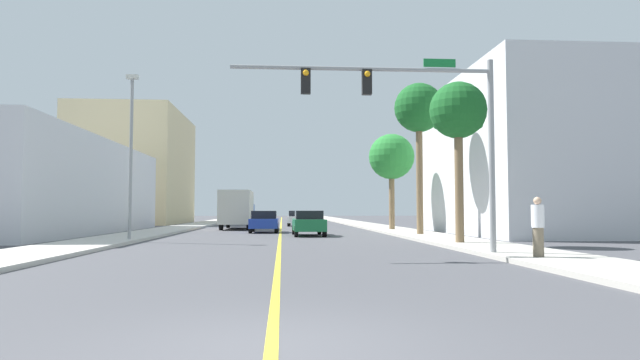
# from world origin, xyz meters

# --- Properties ---
(ground) EXTENTS (192.00, 192.00, 0.00)m
(ground) POSITION_xyz_m (0.00, 42.00, 0.00)
(ground) COLOR #47474C
(sidewalk_left) EXTENTS (3.21, 168.00, 0.15)m
(sidewalk_left) POSITION_xyz_m (-8.37, 42.00, 0.07)
(sidewalk_left) COLOR beige
(sidewalk_left) RESTS_ON ground
(sidewalk_right) EXTENTS (3.21, 168.00, 0.15)m
(sidewalk_right) POSITION_xyz_m (8.37, 42.00, 0.07)
(sidewalk_right) COLOR #B2ADA3
(sidewalk_right) RESTS_ON ground
(lane_marking_center) EXTENTS (0.16, 144.00, 0.01)m
(lane_marking_center) POSITION_xyz_m (0.00, 42.00, 0.00)
(lane_marking_center) COLOR yellow
(lane_marking_center) RESTS_ON ground
(building_left_near) EXTENTS (11.83, 25.10, 6.21)m
(building_left_near) POSITION_xyz_m (-17.21, 30.90, 3.11)
(building_left_near) COLOR silver
(building_left_near) RESTS_ON ground
(building_left_far) EXTENTS (10.68, 17.21, 12.54)m
(building_left_far) POSITION_xyz_m (-16.63, 56.71, 6.27)
(building_left_far) COLOR beige
(building_left_far) RESTS_ON ground
(building_right_near) EXTENTS (14.61, 18.35, 10.14)m
(building_right_near) POSITION_xyz_m (18.60, 29.01, 5.07)
(building_right_near) COLOR silver
(building_right_near) RESTS_ON ground
(traffic_signal_mast) EXTENTS (8.87, 0.36, 6.51)m
(traffic_signal_mast) POSITION_xyz_m (4.55, 11.48, 4.91)
(traffic_signal_mast) COLOR gray
(traffic_signal_mast) RESTS_ON sidewalk_right
(street_lamp) EXTENTS (0.56, 0.28, 8.05)m
(street_lamp) POSITION_xyz_m (-7.26, 20.63, 4.60)
(street_lamp) COLOR gray
(street_lamp) RESTS_ON sidewalk_left
(palm_near) EXTENTS (2.51, 2.51, 7.08)m
(palm_near) POSITION_xyz_m (7.87, 17.02, 5.83)
(palm_near) COLOR brown
(palm_near) RESTS_ON sidewalk_right
(palm_mid) EXTENTS (2.92, 2.92, 8.94)m
(palm_mid) POSITION_xyz_m (8.20, 25.13, 7.47)
(palm_mid) COLOR brown
(palm_mid) RESTS_ON sidewalk_right
(palm_far) EXTENTS (3.36, 3.36, 7.04)m
(palm_far) POSITION_xyz_m (8.19, 33.23, 5.44)
(palm_far) COLOR brown
(palm_far) RESTS_ON sidewalk_right
(car_green) EXTENTS (1.92, 4.55, 1.51)m
(car_green) POSITION_xyz_m (1.71, 26.60, 0.77)
(car_green) COLOR #196638
(car_green) RESTS_ON ground
(car_white) EXTENTS (2.09, 3.99, 1.48)m
(car_white) POSITION_xyz_m (1.64, 46.41, 0.77)
(car_white) COLOR white
(car_white) RESTS_ON ground
(car_blue) EXTENTS (1.97, 3.99, 1.50)m
(car_blue) POSITION_xyz_m (-1.12, 31.47, 0.78)
(car_blue) COLOR #1E389E
(car_blue) RESTS_ON ground
(delivery_truck) EXTENTS (2.41, 8.12, 3.08)m
(delivery_truck) POSITION_xyz_m (-3.54, 38.38, 1.64)
(delivery_truck) COLOR #194799
(delivery_truck) RESTS_ON ground
(pedestrian) EXTENTS (0.38, 0.38, 1.80)m
(pedestrian) POSITION_xyz_m (7.83, 9.64, 1.06)
(pedestrian) COLOR #726651
(pedestrian) RESTS_ON sidewalk_right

